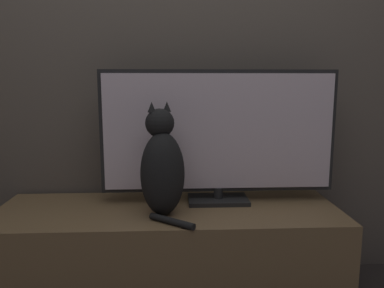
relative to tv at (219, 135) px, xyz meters
The scene contains 4 objects.
wall_back 0.61m from the tv, 137.64° to the left, with size 4.80×0.05×2.60m.
tv_stand 0.62m from the tv, 159.86° to the right, with size 1.59×0.53×0.45m.
tv is the anchor object (origin of this frame).
cat 0.34m from the tv, 148.16° to the right, with size 0.25×0.31×0.50m.
Camera 1 is at (0.03, -0.76, 1.03)m, focal length 35.00 mm.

